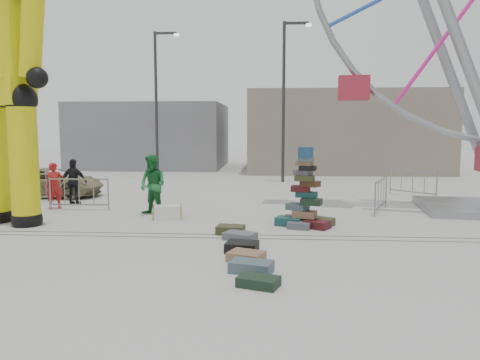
# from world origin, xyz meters

# --- Properties ---
(ground) EXTENTS (90.00, 90.00, 0.00)m
(ground) POSITION_xyz_m (0.00, 0.00, 0.00)
(ground) COLOR #9E9E99
(ground) RESTS_ON ground
(track_line_near) EXTENTS (40.00, 0.04, 0.01)m
(track_line_near) POSITION_xyz_m (0.00, 0.60, 0.00)
(track_line_near) COLOR #47443F
(track_line_near) RESTS_ON ground
(track_line_far) EXTENTS (40.00, 0.04, 0.01)m
(track_line_far) POSITION_xyz_m (0.00, 1.00, 0.00)
(track_line_far) COLOR #47443F
(track_line_far) RESTS_ON ground
(building_right) EXTENTS (12.00, 8.00, 5.00)m
(building_right) POSITION_xyz_m (7.00, 20.00, 2.50)
(building_right) COLOR gray
(building_right) RESTS_ON ground
(building_left) EXTENTS (10.00, 8.00, 4.40)m
(building_left) POSITION_xyz_m (-6.00, 22.00, 2.20)
(building_left) COLOR gray
(building_left) RESTS_ON ground
(lamp_post_right) EXTENTS (1.41, 0.25, 8.00)m
(lamp_post_right) POSITION_xyz_m (3.09, 13.00, 4.48)
(lamp_post_right) COLOR #2D2D30
(lamp_post_right) RESTS_ON ground
(lamp_post_left) EXTENTS (1.41, 0.25, 8.00)m
(lamp_post_left) POSITION_xyz_m (-3.91, 15.00, 4.48)
(lamp_post_left) COLOR #2D2D30
(lamp_post_left) RESTS_ON ground
(suitcase_tower) EXTENTS (1.77, 1.46, 2.25)m
(suitcase_tower) POSITION_xyz_m (3.37, 2.27, 0.63)
(suitcase_tower) COLOR #194C4D
(suitcase_tower) RESTS_ON ground
(crash_test_dummy) EXTENTS (3.23, 1.74, 8.26)m
(crash_test_dummy) POSITION_xyz_m (-5.10, 2.00, 4.36)
(crash_test_dummy) COLOR black
(crash_test_dummy) RESTS_ON ground
(steamer_trunk) EXTENTS (0.95, 0.67, 0.40)m
(steamer_trunk) POSITION_xyz_m (-0.76, 3.00, 0.20)
(steamer_trunk) COLOR silver
(steamer_trunk) RESTS_ON ground
(row_case_0) EXTENTS (0.77, 0.61, 0.22)m
(row_case_0) POSITION_xyz_m (1.35, 1.11, 0.11)
(row_case_0) COLOR #3B3E1F
(row_case_0) RESTS_ON ground
(row_case_1) EXTENTS (0.91, 0.78, 0.19)m
(row_case_1) POSITION_xyz_m (1.64, 0.48, 0.09)
(row_case_1) COLOR #5A5E62
(row_case_1) RESTS_ON ground
(row_case_2) EXTENTS (0.78, 0.68, 0.23)m
(row_case_2) POSITION_xyz_m (1.76, -0.65, 0.11)
(row_case_2) COLOR black
(row_case_2) RESTS_ON ground
(row_case_3) EXTENTS (0.87, 0.76, 0.20)m
(row_case_3) POSITION_xyz_m (1.89, -1.36, 0.10)
(row_case_3) COLOR #8E6848
(row_case_3) RESTS_ON ground
(row_case_4) EXTENTS (0.91, 0.67, 0.22)m
(row_case_4) POSITION_xyz_m (2.04, -2.13, 0.11)
(row_case_4) COLOR #485F67
(row_case_4) RESTS_ON ground
(row_case_5) EXTENTS (0.82, 0.66, 0.18)m
(row_case_5) POSITION_xyz_m (2.20, -2.94, 0.09)
(row_case_5) COLOR #192E1D
(row_case_5) RESTS_ON ground
(barricade_dummy_b) EXTENTS (1.93, 0.72, 1.10)m
(barricade_dummy_b) POSITION_xyz_m (-6.52, 5.86, 0.55)
(barricade_dummy_b) COLOR gray
(barricade_dummy_b) RESTS_ON ground
(barricade_dummy_c) EXTENTS (2.00, 0.14, 1.10)m
(barricade_dummy_c) POSITION_xyz_m (-4.07, 4.35, 0.55)
(barricade_dummy_c) COLOR gray
(barricade_dummy_c) RESTS_ON ground
(barricade_wheel_front) EXTENTS (0.87, 1.88, 1.10)m
(barricade_wheel_front) POSITION_xyz_m (6.05, 4.76, 0.55)
(barricade_wheel_front) COLOR gray
(barricade_wheel_front) RESTS_ON ground
(barricade_wheel_back) EXTENTS (1.49, 1.48, 1.10)m
(barricade_wheel_back) POSITION_xyz_m (8.13, 8.32, 0.55)
(barricade_wheel_back) COLOR gray
(barricade_wheel_back) RESTS_ON ground
(pedestrian_red) EXTENTS (0.69, 0.66, 1.59)m
(pedestrian_red) POSITION_xyz_m (-5.00, 4.51, 0.79)
(pedestrian_red) COLOR #AB181A
(pedestrian_red) RESTS_ON ground
(pedestrian_green) EXTENTS (1.17, 1.09, 1.92)m
(pedestrian_green) POSITION_xyz_m (-1.34, 3.58, 0.96)
(pedestrian_green) COLOR #1A6B2F
(pedestrian_green) RESTS_ON ground
(pedestrian_black) EXTENTS (1.00, 0.48, 1.66)m
(pedestrian_black) POSITION_xyz_m (-4.69, 5.39, 0.83)
(pedestrian_black) COLOR black
(pedestrian_black) RESTS_ON ground
(parked_suv) EXTENTS (4.19, 2.08, 1.14)m
(parked_suv) POSITION_xyz_m (-6.46, 7.31, 0.57)
(parked_suv) COLOR #8E845B
(parked_suv) RESTS_ON ground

